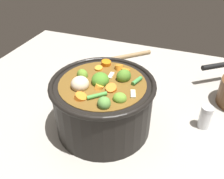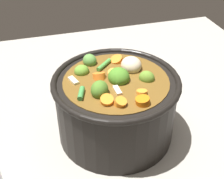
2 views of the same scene
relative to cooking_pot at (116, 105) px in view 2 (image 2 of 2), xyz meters
The scene contains 2 objects.
ground_plane 0.08m from the cooking_pot, 97.06° to the right, with size 1.10×1.10×0.00m, color #9E998E.
cooking_pot is the anchor object (origin of this frame).
Camera 2 is at (-0.15, -0.50, 0.49)m, focal length 49.17 mm.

